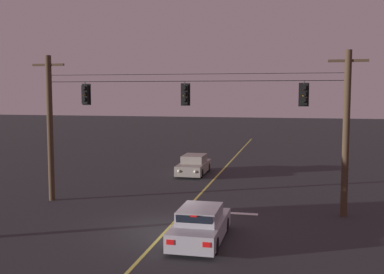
{
  "coord_description": "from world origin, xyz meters",
  "views": [
    {
      "loc": [
        5.2,
        -18.82,
        5.84
      ],
      "look_at": [
        0.0,
        4.77,
        3.52
      ],
      "focal_mm": 43.47,
      "sensor_mm": 36.0,
      "label": 1
    }
  ],
  "objects_px": {
    "traffic_light_leftmost": "(85,94)",
    "car_oncoming_lead": "(194,165)",
    "traffic_light_left_inner": "(185,94)",
    "traffic_light_centre": "(304,95)",
    "car_waiting_near_lane": "(200,225)"
  },
  "relations": [
    {
      "from": "traffic_light_leftmost",
      "to": "car_oncoming_lead",
      "type": "xyz_separation_m",
      "value": [
        3.75,
        9.54,
        -5.09
      ]
    },
    {
      "from": "traffic_light_left_inner",
      "to": "car_oncoming_lead",
      "type": "height_order",
      "value": "traffic_light_left_inner"
    },
    {
      "from": "traffic_light_leftmost",
      "to": "traffic_light_left_inner",
      "type": "height_order",
      "value": "same"
    },
    {
      "from": "traffic_light_leftmost",
      "to": "car_oncoming_lead",
      "type": "relative_size",
      "value": 0.28
    },
    {
      "from": "traffic_light_left_inner",
      "to": "traffic_light_centre",
      "type": "bearing_deg",
      "value": 0.0
    },
    {
      "from": "traffic_light_centre",
      "to": "car_waiting_near_lane",
      "type": "xyz_separation_m",
      "value": [
        -3.93,
        -5.14,
        -5.09
      ]
    },
    {
      "from": "car_oncoming_lead",
      "to": "car_waiting_near_lane",
      "type": "bearing_deg",
      "value": -76.84
    },
    {
      "from": "traffic_light_left_inner",
      "to": "traffic_light_centre",
      "type": "height_order",
      "value": "same"
    },
    {
      "from": "traffic_light_centre",
      "to": "car_waiting_near_lane",
      "type": "relative_size",
      "value": 0.28
    },
    {
      "from": "car_waiting_near_lane",
      "to": "car_oncoming_lead",
      "type": "bearing_deg",
      "value": 103.16
    },
    {
      "from": "traffic_light_leftmost",
      "to": "traffic_light_centre",
      "type": "relative_size",
      "value": 1.0
    },
    {
      "from": "car_waiting_near_lane",
      "to": "car_oncoming_lead",
      "type": "xyz_separation_m",
      "value": [
        -3.43,
        14.67,
        -0.0
      ]
    },
    {
      "from": "traffic_light_left_inner",
      "to": "car_waiting_near_lane",
      "type": "relative_size",
      "value": 0.28
    },
    {
      "from": "traffic_light_centre",
      "to": "car_oncoming_lead",
      "type": "relative_size",
      "value": 0.28
    },
    {
      "from": "car_waiting_near_lane",
      "to": "car_oncoming_lead",
      "type": "distance_m",
      "value": 15.07
    }
  ]
}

